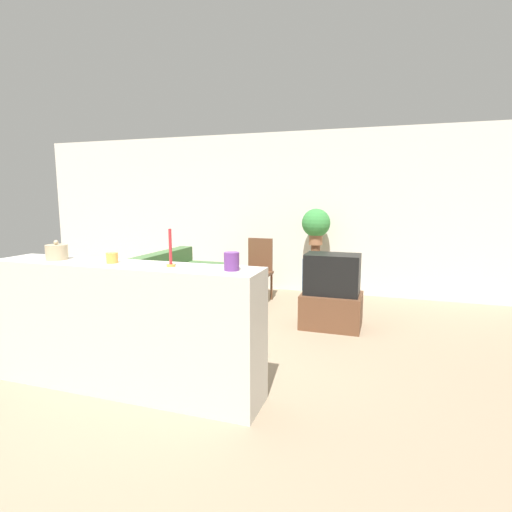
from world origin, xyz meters
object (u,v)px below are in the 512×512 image
television (332,274)px  decorative_bowl (57,252)px  couch (172,297)px  wooden_chair (258,267)px  potted_plant (316,224)px

television → decorative_bowl: 3.07m
couch → television: television is taller
television → wooden_chair: wooden_chair is taller
couch → wooden_chair: size_ratio=2.14×
couch → potted_plant: potted_plant is taller
television → potted_plant: size_ratio=1.17×
couch → television: bearing=9.9°
television → potted_plant: bearing=107.5°
couch → potted_plant: (1.59, 1.81, 0.89)m
couch → wooden_chair: 1.53m
television → decorative_bowl: (-2.08, -2.21, 0.48)m
television → wooden_chair: (-1.27, 0.93, -0.14)m
potted_plant → decorative_bowl: bearing=-114.0°
wooden_chair → television: bearing=-36.4°
potted_plant → television: bearing=-72.5°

